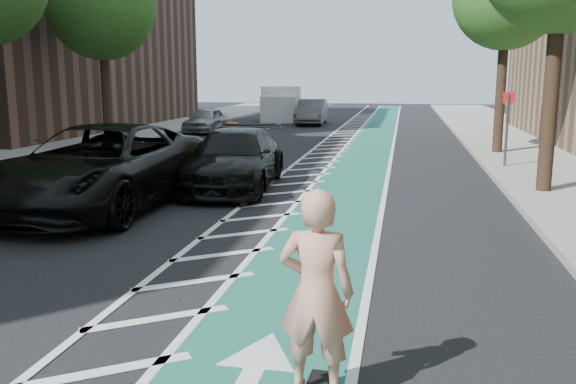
% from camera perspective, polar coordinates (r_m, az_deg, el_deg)
% --- Properties ---
extents(ground, '(120.00, 120.00, 0.00)m').
position_cam_1_polar(ground, '(9.65, -17.24, -7.53)').
color(ground, black).
rests_on(ground, ground).
extents(bike_lane, '(2.00, 90.00, 0.01)m').
position_cam_1_polar(bike_lane, '(18.35, 6.18, 1.49)').
color(bike_lane, '#195A52').
rests_on(bike_lane, ground).
extents(buffer_strip, '(1.40, 90.00, 0.01)m').
position_cam_1_polar(buffer_strip, '(18.53, 1.55, 1.63)').
color(buffer_strip, silver).
rests_on(buffer_strip, ground).
extents(curb_right, '(0.12, 90.00, 0.16)m').
position_cam_1_polar(curb_right, '(18.47, 18.81, 1.26)').
color(curb_right, gray).
rests_on(curb_right, ground).
extents(curb_left, '(0.12, 90.00, 0.16)m').
position_cam_1_polar(curb_left, '(21.58, -21.48, 2.39)').
color(curb_left, gray).
rests_on(curb_left, ground).
extents(tree_l_d, '(4.20, 4.20, 7.90)m').
position_cam_1_polar(tree_l_d, '(27.18, -16.97, 16.29)').
color(tree_l_d, '#382619').
rests_on(tree_l_d, ground).
extents(sign_post, '(0.35, 0.08, 2.47)m').
position_cam_1_polar(sign_post, '(20.37, 19.80, 5.65)').
color(sign_post, '#4C4C4C').
rests_on(sign_post, ground).
extents(skateboarder, '(0.71, 0.49, 1.89)m').
position_cam_1_polar(skateboarder, '(5.53, 2.67, -9.34)').
color(skateboarder, tan).
rests_on(skateboarder, skateboard).
extents(suv_near, '(3.31, 6.86, 1.88)m').
position_cam_1_polar(suv_near, '(14.38, -17.03, 2.27)').
color(suv_near, black).
rests_on(suv_near, ground).
extents(suv_far, '(2.50, 5.47, 1.55)m').
position_cam_1_polar(suv_far, '(16.32, -5.06, 3.08)').
color(suv_far, black).
rests_on(suv_far, ground).
extents(car_silver, '(1.62, 3.91, 1.33)m').
position_cam_1_polar(car_silver, '(32.73, -7.71, 6.68)').
color(car_silver, '#95959A').
rests_on(car_silver, ground).
extents(car_grey, '(1.80, 4.75, 1.55)m').
position_cam_1_polar(car_grey, '(38.07, 2.24, 7.50)').
color(car_grey, '#56575B').
rests_on(car_grey, ground).
extents(box_truck, '(3.06, 5.69, 2.26)m').
position_cam_1_polar(box_truck, '(41.78, -0.66, 8.17)').
color(box_truck, white).
rests_on(box_truck, ground).
extents(barrel_a, '(0.69, 0.69, 0.94)m').
position_cam_1_polar(barrel_a, '(13.72, -18.32, -0.30)').
color(barrel_a, '#FF640D').
rests_on(barrel_a, ground).
extents(barrel_b, '(0.64, 0.64, 0.88)m').
position_cam_1_polar(barrel_b, '(20.59, -11.84, 3.48)').
color(barrel_b, '#FF5E0D').
rests_on(barrel_b, ground).
extents(barrel_c, '(0.67, 0.67, 0.92)m').
position_cam_1_polar(barrel_c, '(27.44, -5.24, 5.48)').
color(barrel_c, '#F2480C').
rests_on(barrel_c, ground).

